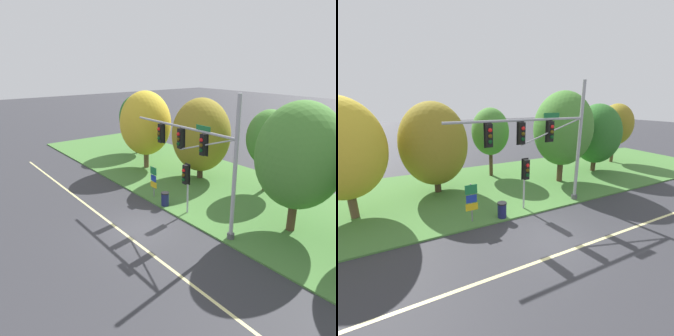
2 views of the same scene
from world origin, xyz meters
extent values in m
plane|color=#333338|center=(0.00, 0.00, 0.00)|extent=(160.00, 160.00, 0.00)
cube|color=beige|center=(0.00, -1.20, 0.00)|extent=(36.00, 0.16, 0.01)
cube|color=#477A38|center=(0.00, 8.25, 0.05)|extent=(48.00, 11.50, 0.10)
cylinder|color=#9EA0A5|center=(4.20, 3.07, 4.02)|extent=(0.22, 0.22, 7.85)
cylinder|color=#4C4C51|center=(4.20, 3.07, 0.25)|extent=(0.40, 0.40, 0.30)
cylinder|color=#9EA0A5|center=(-0.15, 3.07, 5.67)|extent=(8.72, 0.14, 0.14)
cylinder|color=#9EA0A5|center=(2.02, 3.07, 4.97)|extent=(4.38, 0.08, 1.48)
cube|color=black|center=(1.82, 3.07, 4.94)|extent=(0.34, 0.28, 1.22)
cube|color=black|center=(1.82, 3.23, 4.94)|extent=(0.46, 0.04, 1.34)
sphere|color=red|center=(1.82, 2.89, 5.24)|extent=(0.22, 0.22, 0.22)
sphere|color=#51420C|center=(1.82, 2.89, 4.94)|extent=(0.22, 0.22, 0.22)
sphere|color=#0C4219|center=(1.82, 2.89, 4.64)|extent=(0.22, 0.22, 0.22)
cube|color=black|center=(-0.15, 3.07, 4.94)|extent=(0.34, 0.28, 1.22)
cube|color=black|center=(-0.15, 3.23, 4.94)|extent=(0.46, 0.04, 1.34)
sphere|color=red|center=(-0.15, 2.89, 5.24)|extent=(0.22, 0.22, 0.22)
sphere|color=#51420C|center=(-0.15, 2.89, 4.94)|extent=(0.22, 0.22, 0.22)
sphere|color=#0C4219|center=(-0.15, 2.89, 4.64)|extent=(0.22, 0.22, 0.22)
cube|color=black|center=(-2.13, 3.07, 4.94)|extent=(0.34, 0.28, 1.22)
cube|color=black|center=(-2.13, 3.23, 4.94)|extent=(0.46, 0.04, 1.34)
sphere|color=red|center=(-2.13, 2.89, 5.24)|extent=(0.22, 0.22, 0.22)
sphere|color=#51420C|center=(-2.13, 2.89, 4.94)|extent=(0.22, 0.22, 0.22)
sphere|color=#0C4219|center=(-2.13, 2.89, 4.64)|extent=(0.22, 0.22, 0.22)
cube|color=#196B33|center=(1.82, 3.02, 5.89)|extent=(1.10, 0.04, 0.28)
cylinder|color=#9EA0A5|center=(0.26, 3.37, 1.70)|extent=(0.12, 0.12, 3.20)
cube|color=black|center=(0.26, 3.17, 2.74)|extent=(0.34, 0.28, 1.22)
cube|color=black|center=(0.26, 3.33, 2.74)|extent=(0.46, 0.04, 1.34)
sphere|color=red|center=(0.26, 2.99, 3.04)|extent=(0.22, 0.22, 0.22)
sphere|color=#51420C|center=(0.26, 2.99, 2.74)|extent=(0.22, 0.22, 0.22)
sphere|color=#0C4219|center=(0.26, 2.99, 2.44)|extent=(0.22, 0.22, 0.22)
cylinder|color=slate|center=(-3.21, 3.22, 1.23)|extent=(0.08, 0.08, 2.27)
cube|color=#197238|center=(-3.21, 3.19, 2.05)|extent=(0.69, 0.03, 0.54)
cube|color=#193399|center=(-3.21, 3.19, 1.49)|extent=(0.61, 0.03, 0.44)
cube|color=gold|center=(-3.21, 3.19, 1.00)|extent=(0.71, 0.03, 0.42)
cylinder|color=#4C3823|center=(-14.05, 8.95, 1.46)|extent=(0.38, 0.38, 2.72)
ellipsoid|color=#2D6B28|center=(-14.05, 8.95, 3.85)|extent=(3.75, 3.75, 4.69)
cylinder|color=brown|center=(-9.29, 6.74, 1.52)|extent=(0.46, 0.46, 2.83)
ellipsoid|color=gold|center=(-9.29, 6.74, 4.19)|extent=(4.56, 4.56, 5.70)
cylinder|color=#423021|center=(-4.15, 8.65, 1.27)|extent=(0.48, 0.48, 2.33)
ellipsoid|color=olive|center=(-4.15, 8.65, 3.74)|extent=(4.77, 4.77, 5.96)
cylinder|color=#4C3823|center=(0.98, 10.52, 1.66)|extent=(0.33, 0.33, 3.12)
ellipsoid|color=#478433|center=(0.98, 10.52, 4.13)|extent=(3.31, 3.31, 4.14)
cylinder|color=#4C3823|center=(5.68, 6.53, 1.67)|extent=(0.48, 0.48, 3.14)
ellipsoid|color=#478433|center=(5.68, 6.53, 4.55)|extent=(4.76, 4.76, 5.95)
cylinder|color=#191E4C|center=(-1.48, 2.89, 0.53)|extent=(0.52, 0.52, 0.85)
cylinder|color=black|center=(-1.48, 2.89, 0.99)|extent=(0.56, 0.56, 0.08)
camera|label=1|loc=(14.64, -9.52, 9.37)|focal=35.00mm
camera|label=2|loc=(-6.52, -7.92, 6.63)|focal=24.00mm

